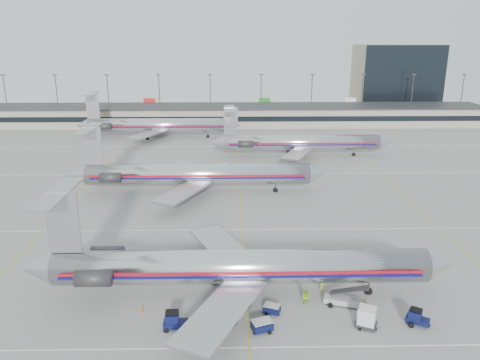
{
  "coord_description": "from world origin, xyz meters",
  "views": [
    {
      "loc": [
        -1.6,
        -55.26,
        27.96
      ],
      "look_at": [
        -0.18,
        20.91,
        4.5
      ],
      "focal_mm": 35.0,
      "sensor_mm": 36.0,
      "label": 1
    }
  ],
  "objects_px": {
    "jet_second_row": "(193,174)",
    "uld_container": "(367,317)",
    "belt_loader": "(344,299)",
    "tug_center": "(208,316)",
    "jet_foreground": "(232,266)"
  },
  "relations": [
    {
      "from": "jet_second_row",
      "to": "uld_container",
      "type": "bearing_deg",
      "value": -64.15
    },
    {
      "from": "jet_foreground",
      "to": "tug_center",
      "type": "xyz_separation_m",
      "value": [
        -2.44,
        -5.08,
        -2.94
      ]
    },
    {
      "from": "jet_second_row",
      "to": "tug_center",
      "type": "distance_m",
      "value": 41.88
    },
    {
      "from": "uld_container",
      "to": "belt_loader",
      "type": "height_order",
      "value": "belt_loader"
    },
    {
      "from": "tug_center",
      "to": "uld_container",
      "type": "height_order",
      "value": "uld_container"
    },
    {
      "from": "jet_second_row",
      "to": "uld_container",
      "type": "relative_size",
      "value": 19.13
    },
    {
      "from": "jet_foreground",
      "to": "jet_second_row",
      "type": "height_order",
      "value": "jet_foreground"
    },
    {
      "from": "jet_second_row",
      "to": "jet_foreground",
      "type": "bearing_deg",
      "value": -78.85
    },
    {
      "from": "jet_second_row",
      "to": "belt_loader",
      "type": "xyz_separation_m",
      "value": [
        19.28,
        -38.53,
        -2.99
      ]
    },
    {
      "from": "uld_container",
      "to": "jet_second_row",
      "type": "bearing_deg",
      "value": 140.77
    },
    {
      "from": "jet_second_row",
      "to": "tug_center",
      "type": "xyz_separation_m",
      "value": [
        4.74,
        -41.51,
        -2.94
      ]
    },
    {
      "from": "belt_loader",
      "to": "tug_center",
      "type": "bearing_deg",
      "value": -150.42
    },
    {
      "from": "uld_container",
      "to": "jet_foreground",
      "type": "bearing_deg",
      "value": -179.69
    },
    {
      "from": "tug_center",
      "to": "uld_container",
      "type": "distance_m",
      "value": 15.94
    },
    {
      "from": "jet_second_row",
      "to": "uld_container",
      "type": "xyz_separation_m",
      "value": [
        20.64,
        -42.59,
        -2.59
      ]
    }
  ]
}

